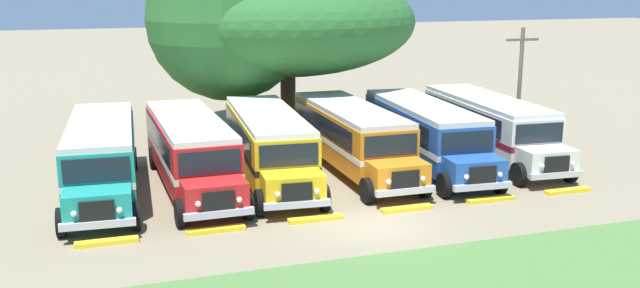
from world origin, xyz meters
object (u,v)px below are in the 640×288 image
Objects in this scene: parked_bus_slot_5 at (489,124)px; utility_pole at (520,84)px; parked_bus_slot_3 at (352,135)px; parked_bus_slot_1 at (190,148)px; parked_bus_slot_4 at (425,131)px; parked_bus_slot_2 at (269,142)px; broad_shade_tree at (276,16)px; parked_bus_slot_0 at (102,154)px.

parked_bus_slot_5 is 3.18m from utility_pole.
parked_bus_slot_1 is at bearing -86.40° from parked_bus_slot_3.
parked_bus_slot_4 is 3.69m from parked_bus_slot_5.
parked_bus_slot_5 is at bearing 91.18° from parked_bus_slot_3.
parked_bus_slot_2 is at bearing -84.47° from parked_bus_slot_5.
utility_pole is at bearing 98.48° from parked_bus_slot_3.
parked_bus_slot_1 is 12.79m from broad_shade_tree.
broad_shade_tree is (-0.84, 9.61, 4.80)m from parked_bus_slot_3.
parked_bus_slot_4 is at bearing -66.95° from broad_shade_tree.
parked_bus_slot_3 is 3.43m from parked_bus_slot_4.
parked_bus_slot_0 is at bearing -85.95° from parked_bus_slot_2.
broad_shade_tree is (6.40, 9.98, 4.80)m from parked_bus_slot_1.
broad_shade_tree is at bearing 146.52° from parked_bus_slot_1.
utility_pole reaches higher than parked_bus_slot_4.
parked_bus_slot_0 is 1.80× the size of utility_pole.
parked_bus_slot_0 is at bearing -86.74° from parked_bus_slot_4.
parked_bus_slot_0 and parked_bus_slot_2 have the same top height.
parked_bus_slot_1 is 14.33m from parked_bus_slot_5.
parked_bus_slot_4 is 1.81× the size of utility_pole.
parked_bus_slot_5 is at bearing 96.33° from parked_bus_slot_2.
utility_pole reaches higher than parked_bus_slot_5.
parked_bus_slot_5 is (17.81, 0.25, 0.00)m from parked_bus_slot_0.
parked_bus_slot_3 is 10.78m from broad_shade_tree.
parked_bus_slot_2 is 1.00× the size of parked_bus_slot_4.
utility_pole is (6.07, 1.69, 1.68)m from parked_bus_slot_4.
parked_bus_slot_2 is 11.39m from broad_shade_tree.
parked_bus_slot_0 is 3.49m from parked_bus_slot_1.
parked_bus_slot_3 is at bearing 98.44° from parked_bus_slot_2.
parked_bus_slot_3 is 7.08m from parked_bus_slot_5.
parked_bus_slot_1 and parked_bus_slot_3 have the same top height.
broad_shade_tree is at bearing -136.46° from parked_bus_slot_5.
parked_bus_slot_5 is (3.67, 0.45, 0.00)m from parked_bus_slot_4.
parked_bus_slot_0 is 1.01× the size of parked_bus_slot_1.
parked_bus_slot_3 is (10.73, 0.18, 0.00)m from parked_bus_slot_0.
utility_pole is (9.48, 1.30, 1.68)m from parked_bus_slot_3.
broad_shade_tree is at bearing -174.31° from parked_bus_slot_3.
utility_pole reaches higher than parked_bus_slot_1.
parked_bus_slot_3 is 1.79× the size of utility_pole.
parked_bus_slot_0 and parked_bus_slot_1 have the same top height.
parked_bus_slot_0 is at bearing -85.34° from parked_bus_slot_5.
broad_shade_tree reaches higher than parked_bus_slot_3.
parked_bus_slot_2 is at bearing 92.84° from parked_bus_slot_0.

